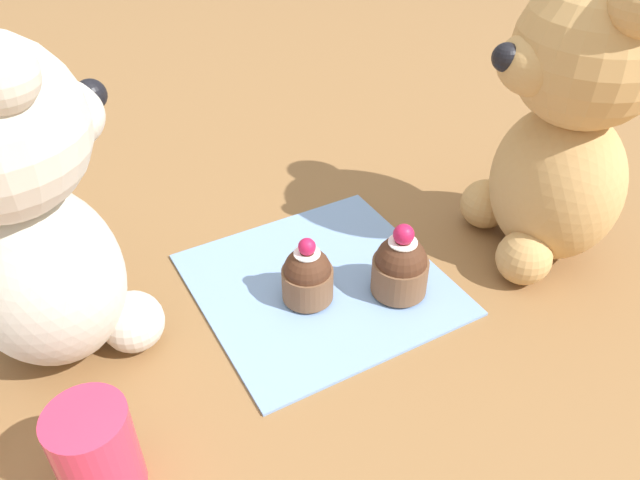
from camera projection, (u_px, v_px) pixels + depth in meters
The scene contains 7 objects.
ground_plane at pixel (320, 285), 0.61m from camera, with size 4.00×4.00×0.00m, color olive.
knitted_placemat at pixel (320, 283), 0.61m from camera, with size 0.23×0.23×0.01m, color #7A9ED1.
teddy_bear_cream at pixel (26, 210), 0.47m from camera, with size 0.17×0.17×0.29m.
teddy_bear_tan at pixel (568, 122), 0.57m from camera, with size 0.17×0.17×0.29m.
cupcake_near_cream_bear at pixel (307, 276), 0.58m from camera, with size 0.05×0.05×0.07m.
cupcake_near_tan_bear at pixel (400, 267), 0.58m from camera, with size 0.05×0.05×0.08m.
juice_glass at pixel (96, 452), 0.42m from camera, with size 0.06×0.06×0.08m, color #DB3356.
Camera 1 is at (-0.40, 0.22, 0.41)m, focal length 35.00 mm.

